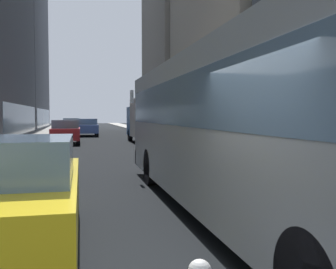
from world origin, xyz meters
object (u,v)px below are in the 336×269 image
object	(u,v)px
car_blue_hatchback	(87,127)
box_truck	(150,119)
car_grey_wagon	(72,125)
car_white_van	(182,139)
car_red_coupe	(66,132)
car_yellow_taxi	(8,195)
transit_bus	(242,123)

from	to	relation	value
car_blue_hatchback	box_truck	distance (m)	11.86
car_grey_wagon	box_truck	size ratio (longest dim) A/B	0.52
car_blue_hatchback	car_white_van	xyz separation A→B (m)	(4.00, -19.57, -0.00)
car_red_coupe	car_yellow_taxi	distance (m)	21.34
car_white_van	box_truck	bearing A→B (deg)	90.00
transit_bus	car_blue_hatchback	distance (m)	30.29
box_truck	car_white_van	bearing A→B (deg)	-90.00
car_white_van	car_yellow_taxi	xyz separation A→B (m)	(-5.60, -11.97, 0.00)
car_blue_hatchback	car_red_coupe	size ratio (longest dim) A/B	1.13
car_grey_wagon	car_white_van	xyz separation A→B (m)	(5.60, -26.69, 0.00)
car_blue_hatchback	transit_bus	bearing A→B (deg)	-85.45
car_red_coupe	box_truck	xyz separation A→B (m)	(5.60, -0.94, 0.85)
car_white_van	box_truck	distance (m)	8.48
car_grey_wagon	car_red_coupe	xyz separation A→B (m)	(-0.00, -17.32, 0.00)
car_white_van	car_red_coupe	xyz separation A→B (m)	(-5.60, 9.38, -0.00)
transit_bus	car_red_coupe	bearing A→B (deg)	101.31
car_grey_wagon	box_truck	distance (m)	19.12
car_grey_wagon	transit_bus	bearing A→B (deg)	-83.88
car_grey_wagon	car_blue_hatchback	distance (m)	7.30
car_grey_wagon	car_yellow_taxi	distance (m)	38.66
car_blue_hatchback	car_red_coupe	world-z (taller)	same
car_red_coupe	transit_bus	bearing A→B (deg)	-78.69
transit_bus	car_red_coupe	xyz separation A→B (m)	(-4.00, 20.00, -0.96)
car_grey_wagon	car_blue_hatchback	xyz separation A→B (m)	(1.60, -7.13, 0.00)
car_red_coupe	car_white_van	bearing A→B (deg)	-59.16
transit_bus	car_white_van	world-z (taller)	transit_bus
transit_bus	car_grey_wagon	size ratio (longest dim) A/B	2.94
car_red_coupe	car_blue_hatchback	bearing A→B (deg)	81.08
transit_bus	box_truck	distance (m)	19.12
transit_bus	car_white_van	distance (m)	10.78
car_white_van	box_truck	xyz separation A→B (m)	(0.00, 8.43, 0.84)
car_blue_hatchback	car_yellow_taxi	xyz separation A→B (m)	(-1.60, -31.53, -0.00)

